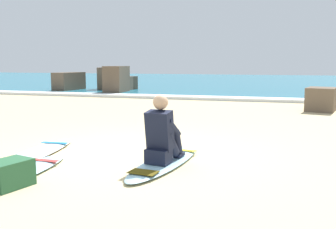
{
  "coord_description": "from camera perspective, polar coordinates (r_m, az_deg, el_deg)",
  "views": [
    {
      "loc": [
        2.23,
        -5.53,
        1.46
      ],
      "look_at": [
        0.33,
        0.76,
        0.55
      ],
      "focal_mm": 40.58,
      "sensor_mm": 36.0,
      "label": 1
    }
  ],
  "objects": [
    {
      "name": "ground_plane",
      "position": [
        6.14,
        -5.03,
        -5.9
      ],
      "size": [
        80.0,
        80.0,
        0.0
      ],
      "primitive_type": "plane",
      "color": "#CCB584"
    },
    {
      "name": "sea",
      "position": [
        28.6,
        12.38,
        4.85
      ],
      "size": [
        80.0,
        28.0,
        0.1
      ],
      "primitive_type": "cube",
      "color": "teal",
      "rests_on": "ground"
    },
    {
      "name": "breaking_foam",
      "position": [
        15.01,
        8.21,
        2.42
      ],
      "size": [
        80.0,
        0.9,
        0.11
      ],
      "primitive_type": "cube",
      "color": "white",
      "rests_on": "ground"
    },
    {
      "name": "surfboard_main",
      "position": [
        5.52,
        -0.35,
        -7.08
      ],
      "size": [
        0.76,
        2.28,
        0.08
      ],
      "color": "#9ED1E5",
      "rests_on": "ground"
    },
    {
      "name": "surfer_seated",
      "position": [
        5.31,
        -0.89,
        -3.23
      ],
      "size": [
        0.42,
        0.74,
        0.95
      ],
      "color": "black",
      "rests_on": "surfboard_main"
    },
    {
      "name": "surfboard_spare_near",
      "position": [
        6.33,
        -19.56,
        -5.6
      ],
      "size": [
        0.73,
        2.43,
        0.08
      ],
      "color": "silver",
      "rests_on": "ground"
    },
    {
      "name": "surfboard_spare_far",
      "position": [
        5.28,
        -22.17,
        -8.38
      ],
      "size": [
        0.53,
        2.2,
        0.08
      ],
      "color": "#9ED1E5",
      "rests_on": "ground"
    },
    {
      "name": "rock_outcrop_distant",
      "position": [
        18.83,
        -9.68,
        4.91
      ],
      "size": [
        3.77,
        3.02,
        1.28
      ],
      "color": "brown",
      "rests_on": "ground"
    },
    {
      "name": "shoreline_rock",
      "position": [
        12.32,
        22.01,
        2.13
      ],
      "size": [
        1.0,
        1.13,
        0.7
      ],
      "primitive_type": "cube",
      "rotation": [
        0.0,
        0.0,
        2.92
      ],
      "color": "brown",
      "rests_on": "ground"
    },
    {
      "name": "beach_bag",
      "position": [
        4.88,
        -22.73,
        -8.21
      ],
      "size": [
        0.47,
        0.55,
        0.32
      ],
      "primitive_type": "cube",
      "rotation": [
        0.0,
        0.0,
        -0.25
      ],
      "color": "#285B38",
      "rests_on": "ground"
    }
  ]
}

